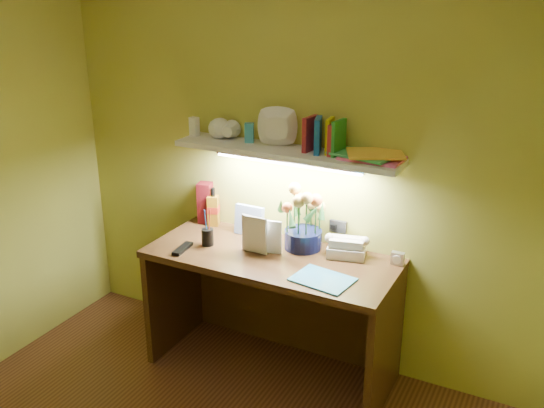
{
  "coord_description": "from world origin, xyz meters",
  "views": [
    {
      "loc": [
        1.39,
        -1.51,
        2.19
      ],
      "look_at": [
        -0.07,
        1.35,
        0.99
      ],
      "focal_mm": 40.0,
      "sensor_mm": 36.0,
      "label": 1
    }
  ],
  "objects_px": {
    "desk": "(271,314)",
    "whisky_bottle": "(213,207)",
    "flower_bouquet": "(303,217)",
    "telephone": "(347,245)",
    "desk_clock": "(398,258)"
  },
  "relations": [
    {
      "from": "desk_clock",
      "to": "flower_bouquet",
      "type": "bearing_deg",
      "value": -175.73
    },
    {
      "from": "flower_bouquet",
      "to": "whisky_bottle",
      "type": "height_order",
      "value": "flower_bouquet"
    },
    {
      "from": "desk",
      "to": "whisky_bottle",
      "type": "bearing_deg",
      "value": 155.89
    },
    {
      "from": "telephone",
      "to": "desk_clock",
      "type": "xyz_separation_m",
      "value": [
        0.28,
        0.02,
        -0.03
      ]
    },
    {
      "from": "desk",
      "to": "whisky_bottle",
      "type": "xyz_separation_m",
      "value": [
        -0.52,
        0.23,
        0.5
      ]
    },
    {
      "from": "telephone",
      "to": "whisky_bottle",
      "type": "height_order",
      "value": "whisky_bottle"
    },
    {
      "from": "telephone",
      "to": "whisky_bottle",
      "type": "distance_m",
      "value": 0.9
    },
    {
      "from": "desk_clock",
      "to": "whisky_bottle",
      "type": "distance_m",
      "value": 1.18
    },
    {
      "from": "desk",
      "to": "telephone",
      "type": "height_order",
      "value": "telephone"
    },
    {
      "from": "telephone",
      "to": "desk_clock",
      "type": "bearing_deg",
      "value": -9.3
    },
    {
      "from": "desk",
      "to": "flower_bouquet",
      "type": "bearing_deg",
      "value": 56.09
    },
    {
      "from": "whisky_bottle",
      "to": "desk",
      "type": "bearing_deg",
      "value": -24.11
    },
    {
      "from": "telephone",
      "to": "desk_clock",
      "type": "height_order",
      "value": "telephone"
    },
    {
      "from": "desk",
      "to": "desk_clock",
      "type": "bearing_deg",
      "value": 17.67
    },
    {
      "from": "desk",
      "to": "whisky_bottle",
      "type": "height_order",
      "value": "whisky_bottle"
    }
  ]
}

